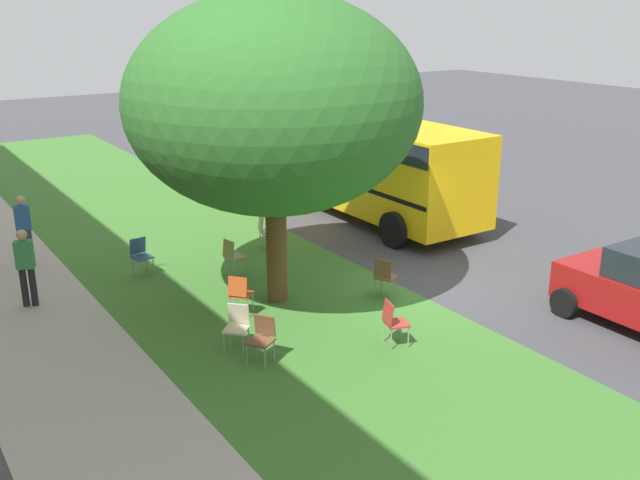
{
  "coord_description": "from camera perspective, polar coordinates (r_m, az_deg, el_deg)",
  "views": [
    {
      "loc": [
        -11.12,
        10.04,
        6.1
      ],
      "look_at": [
        1.09,
        1.93,
        1.22
      ],
      "focal_mm": 40.1,
      "sensor_mm": 36.0,
      "label": 1
    }
  ],
  "objects": [
    {
      "name": "chair_7",
      "position": [
        15.51,
        5.19,
        -2.77
      ],
      "size": [
        0.56,
        0.56,
        0.88
      ],
      "color": "brown",
      "rests_on": "ground"
    },
    {
      "name": "ground",
      "position": [
        16.17,
        7.88,
        -3.94
      ],
      "size": [
        80.0,
        80.0,
        0.0
      ],
      "primitive_type": "plane",
      "color": "#424247"
    },
    {
      "name": "chair_2",
      "position": [
        13.38,
        5.86,
        -6.36
      ],
      "size": [
        0.52,
        0.52,
        0.88
      ],
      "color": "#B7332D",
      "rests_on": "ground"
    },
    {
      "name": "grass_verge",
      "position": [
        14.41,
        -1.82,
        -6.64
      ],
      "size": [
        48.0,
        6.0,
        0.01
      ],
      "primitive_type": "cube",
      "color": "#3D752D",
      "rests_on": "ground"
    },
    {
      "name": "chair_3",
      "position": [
        14.63,
        -6.42,
        -4.15
      ],
      "size": [
        0.59,
        0.59,
        0.88
      ],
      "color": "#C64C1E",
      "rests_on": "ground"
    },
    {
      "name": "pedestrian_1",
      "position": [
        18.85,
        -22.57,
        1.02
      ],
      "size": [
        0.28,
        0.4,
        1.69
      ],
      "color": "#3F3851",
      "rests_on": "ground"
    },
    {
      "name": "pedestrian_0",
      "position": [
        16.07,
        -22.43,
        -1.83
      ],
      "size": [
        0.33,
        0.41,
        1.69
      ],
      "color": "black",
      "rests_on": "ground"
    },
    {
      "name": "sidewalk_strip",
      "position": [
        12.91,
        -18.96,
        -10.87
      ],
      "size": [
        48.0,
        2.8,
        0.01
      ],
      "primitive_type": "cube",
      "color": "#ADA89E",
      "rests_on": "ground"
    },
    {
      "name": "chair_4",
      "position": [
        13.24,
        -6.63,
        -6.66
      ],
      "size": [
        0.59,
        0.59,
        0.88
      ],
      "color": "beige",
      "rests_on": "ground"
    },
    {
      "name": "chair_6",
      "position": [
        12.75,
        -4.65,
        -7.63
      ],
      "size": [
        0.57,
        0.58,
        0.88
      ],
      "color": "brown",
      "rests_on": "ground"
    },
    {
      "name": "chair_1",
      "position": [
        18.63,
        -4.42,
        0.91
      ],
      "size": [
        0.52,
        0.52,
        0.88
      ],
      "color": "#ADA393",
      "rests_on": "ground"
    },
    {
      "name": "chair_0",
      "position": [
        16.79,
        -7.0,
        -1.15
      ],
      "size": [
        0.47,
        0.47,
        0.88
      ],
      "color": "olive",
      "rests_on": "ground"
    },
    {
      "name": "street_tree",
      "position": [
        14.41,
        -3.73,
        10.78
      ],
      "size": [
        5.91,
        5.91,
        6.39
      ],
      "color": "brown",
      "rests_on": "ground"
    },
    {
      "name": "chair_5",
      "position": [
        17.27,
        -14.13,
        -1.03
      ],
      "size": [
        0.48,
        0.48,
        0.88
      ],
      "color": "#335184",
      "rests_on": "ground"
    },
    {
      "name": "school_bus",
      "position": [
        22.22,
        2.02,
        7.13
      ],
      "size": [
        10.4,
        2.8,
        2.88
      ],
      "color": "yellow",
      "rests_on": "ground"
    }
  ]
}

